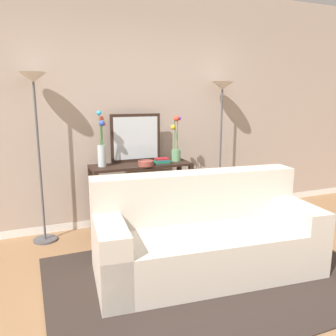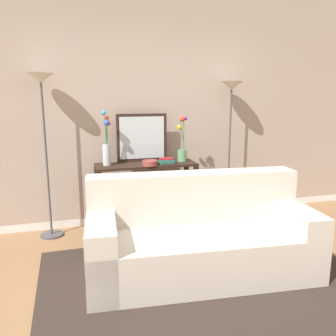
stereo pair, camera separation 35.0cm
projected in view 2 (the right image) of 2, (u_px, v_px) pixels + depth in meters
name	position (u px, v px, depth m)	size (l,w,h in m)	color
ground_plane	(214.00, 319.00, 2.51)	(16.00, 16.00, 0.02)	#936B47
back_wall	(144.00, 108.00, 4.31)	(12.00, 0.15, 2.89)	white
area_rug	(205.00, 279.00, 3.04)	(2.83, 1.89, 0.01)	#332823
couch	(200.00, 239.00, 3.13)	(2.07, 1.04, 0.88)	beige
console_table	(146.00, 184.00, 4.12)	(1.19, 0.40, 0.81)	black
floor_lamp_left	(43.00, 110.00, 3.71)	(0.28, 0.28, 1.83)	#4C4C51
floor_lamp_right	(231.00, 112.00, 4.34)	(0.28, 0.28, 1.77)	#4C4C51
wall_mirror	(142.00, 138.00, 4.17)	(0.62, 0.02, 0.58)	black
vase_tall_flowers	(107.00, 144.00, 3.91)	(0.10, 0.12, 0.63)	silver
vase_short_flowers	(182.00, 146.00, 4.18)	(0.12, 0.12, 0.55)	#669E6B
fruit_bowl	(150.00, 163.00, 3.95)	(0.18, 0.18, 0.06)	brown
book_stack	(166.00, 161.00, 4.03)	(0.19, 0.14, 0.07)	#2D2D33
book_row_under_console	(124.00, 226.00, 4.15)	(0.41, 0.17, 0.12)	tan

